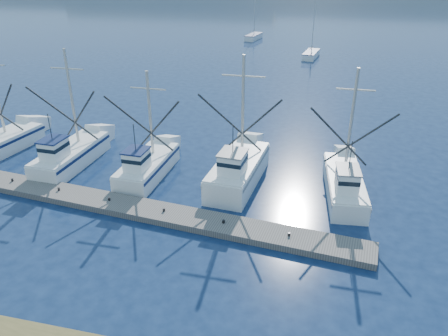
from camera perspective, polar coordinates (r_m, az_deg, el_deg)
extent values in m
plane|color=#0D1C39|center=(22.37, -2.26, -15.98)|extent=(500.00, 500.00, 0.00)
cube|color=#69635E|center=(29.37, -13.07, -4.82)|extent=(31.86, 5.62, 0.42)
cube|color=white|center=(36.22, -19.30, 1.38)|extent=(2.80, 7.70, 1.40)
cube|color=white|center=(34.19, -21.30, 2.24)|extent=(1.52, 1.91, 1.50)
cylinder|color=#B7B2A8|center=(35.75, -19.28, 8.67)|extent=(0.22, 0.22, 7.41)
cube|color=white|center=(33.03, -9.91, 0.01)|extent=(2.69, 6.96, 1.29)
cube|color=white|center=(30.99, -11.33, 0.92)|extent=(1.48, 1.73, 1.50)
cylinder|color=#B7B2A8|center=(32.56, -9.64, 6.95)|extent=(0.22, 0.22, 6.36)
cube|color=white|center=(31.43, 1.87, -0.56)|extent=(3.40, 7.93, 1.72)
cube|color=white|center=(28.99, 1.14, 0.56)|extent=(1.75, 2.01, 1.50)
cylinder|color=#B7B2A8|center=(30.91, 2.49, 7.98)|extent=(0.22, 0.22, 7.27)
cube|color=white|center=(31.15, 15.40, -2.25)|extent=(2.98, 7.96, 1.32)
cube|color=white|center=(28.74, 15.77, -1.63)|extent=(1.49, 2.01, 1.50)
cylinder|color=#B7B2A8|center=(30.68, 16.31, 5.91)|extent=(0.22, 0.22, 7.18)
cube|color=white|center=(73.33, 11.29, 14.29)|extent=(2.56, 5.90, 0.90)
cylinder|color=#B7B2A8|center=(72.93, 11.59, 17.45)|extent=(0.12, 0.12, 7.20)
cube|color=white|center=(88.44, 3.90, 16.70)|extent=(2.76, 5.87, 0.90)
cylinder|color=#B7B2A8|center=(88.16, 4.02, 19.33)|extent=(0.12, 0.12, 7.20)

